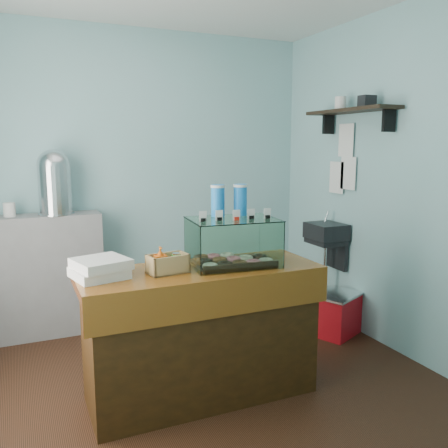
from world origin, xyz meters
name	(u,v)px	position (x,y,z in m)	size (l,w,h in m)	color
ground	(190,378)	(0.00, 0.00, 0.00)	(3.50, 3.50, 0.00)	black
room_shell	(190,145)	(0.03, 0.01, 1.71)	(3.54, 3.04, 2.82)	#7DB6B7
counter	(201,332)	(0.00, -0.25, 0.46)	(1.60, 0.60, 0.90)	#3D210B
back_shelf	(45,275)	(-0.90, 1.32, 0.55)	(1.00, 0.32, 1.10)	gray
display_case	(231,239)	(0.24, -0.21, 1.07)	(0.62, 0.48, 0.54)	black
condiment_crate	(167,263)	(-0.24, -0.27, 0.96)	(0.27, 0.18, 0.18)	tan
pastry_boxes	(100,268)	(-0.64, -0.20, 0.96)	(0.38, 0.37, 0.12)	silver
coffee_urn	(54,180)	(-0.77, 1.30, 1.40)	(0.31, 0.31, 0.57)	silver
red_cooler	(337,314)	(1.51, 0.25, 0.19)	(0.54, 0.49, 0.38)	red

